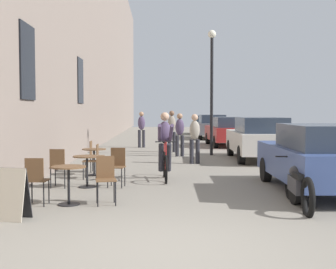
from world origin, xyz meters
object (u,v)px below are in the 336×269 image
Objects in this scene: parked_car_second at (259,138)px; cyclist_on_bicycle at (165,148)px; cafe_table_near at (69,177)px; pedestrian_far at (172,129)px; cafe_table_mid at (87,165)px; cafe_chair_far_toward_wall at (93,159)px; cafe_chair_mid_toward_street at (117,164)px; cafe_chair_near_toward_street at (106,176)px; cafe_chair_far_toward_street at (95,154)px; pedestrian_furthest at (141,127)px; cafe_chair_mid_toward_wall at (59,165)px; parked_car_fourth at (211,126)px; parked_motorcycle at (298,185)px; parked_car_nearest at (317,157)px; pedestrian_near at (195,136)px; sandwich_board_sign at (11,194)px; cafe_table_far at (94,156)px; parked_car_third at (227,131)px; cafe_chair_near_toward_wall at (36,178)px; parked_car_fifth at (204,124)px; pedestrian_mid at (180,132)px; street_lamp at (212,76)px.

cyclist_on_bicycle is at bearing -127.54° from parked_car_second.
pedestrian_far is (2.23, 10.61, 0.47)m from cafe_table_near.
cafe_chair_far_toward_wall is (-0.04, 1.27, -0.00)m from cafe_table_mid.
cafe_chair_mid_toward_street is (0.71, 2.00, -0.00)m from cafe_table_near.
cafe_chair_near_toward_street and cafe_chair_far_toward_street have the same top height.
cafe_chair_far_toward_street is 0.52× the size of pedestrian_furthest.
parked_car_fourth is (5.61, 18.09, 0.27)m from cafe_chair_mid_toward_wall.
parked_car_nearest is at bearing 59.19° from parked_motorcycle.
sandwich_board_sign is at bearing -115.31° from pedestrian_near.
cafe_chair_mid_toward_street is 2.01m from cafe_table_far.
parked_car_third is 14.18m from parked_motorcycle.
parked_car_fifth is (5.71, 25.39, 0.22)m from cafe_chair_near_toward_wall.
pedestrian_furthest is 13.77m from parked_motorcycle.
parked_car_second is (5.31, 3.66, 0.27)m from cafe_table_far.
sandwich_board_sign is 0.50× the size of pedestrian_mid.
cafe_chair_near_toward_street is 0.51× the size of pedestrian_far.
cafe_table_far is (-0.08, 3.84, 0.00)m from cafe_table_near.
pedestrian_far is (1.55, 10.54, 0.48)m from cafe_chair_near_toward_street.
parked_car_second is (5.23, 7.50, 0.27)m from cafe_table_near.
pedestrian_mid is at bearing 70.57° from cafe_table_mid.
cafe_chair_mid_toward_wall is 1.07× the size of sandwich_board_sign.
street_lamp is at bearing -52.62° from pedestrian_furthest.
cafe_table_near is 10.34m from street_lamp.
cafe_table_mid is at bearing 6.89° from cafe_chair_mid_toward_wall.
pedestrian_near is at bearing 53.04° from cafe_chair_mid_toward_wall.
parked_motorcycle is (-0.85, -1.43, -0.35)m from parked_car_nearest.
cafe_chair_mid_toward_street is 0.22× the size of parked_car_fifth.
parked_car_nearest reaches higher than sandwich_board_sign.
pedestrian_mid is 0.40× the size of parked_car_nearest.
cafe_table_near is at bearing -72.17° from cafe_chair_mid_toward_wall.
parked_car_fourth is (-0.08, 6.04, 0.03)m from parked_car_third.
pedestrian_furthest is 0.41× the size of parked_car_nearest.
parked_car_second is (2.74, -1.37, -0.14)m from pedestrian_mid.
parked_car_nearest reaches higher than parked_car_fifth.
parked_car_fifth is at bearing 78.84° from pedestrian_far.
cafe_table_near is at bearing -101.86° from pedestrian_far.
pedestrian_far reaches higher than cafe_table_near.
parked_car_fifth reaches higher than cafe_chair_mid_toward_street.
parked_car_fifth reaches higher than cafe_table_near.
cafe_chair_mid_toward_wall is 2.65m from cafe_chair_far_toward_street.
cafe_chair_near_toward_wall is 0.54× the size of pedestrian_mid.
parked_car_second is (4.52, 5.50, 0.27)m from cafe_chair_mid_toward_street.
parked_car_fourth is at bearing 87.72° from parked_motorcycle.
parked_car_fifth is at bearing 80.00° from cafe_chair_near_toward_street.
parked_car_fourth is (-0.05, 18.76, 0.03)m from parked_car_nearest.
pedestrian_furthest is 0.35× the size of street_lamp.
cafe_chair_near_toward_street is 10.66m from pedestrian_far.
pedestrian_near is at bearing 64.14° from cafe_chair_mid_toward_street.
cafe_table_near is 0.41× the size of pedestrian_far.
cafe_chair_near_toward_wall and cafe_chair_mid_toward_wall have the same top height.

